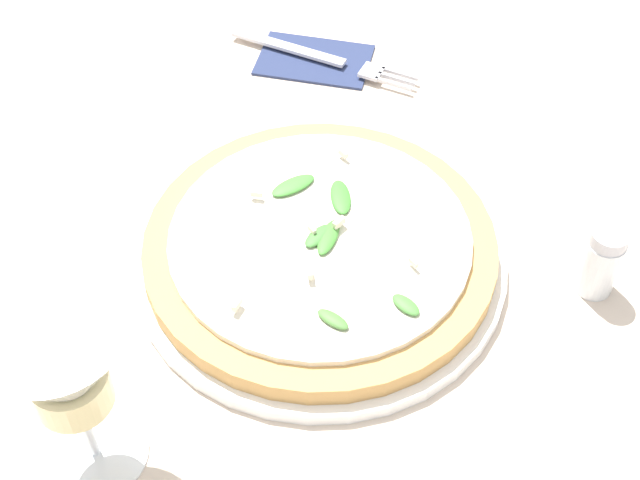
{
  "coord_description": "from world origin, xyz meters",
  "views": [
    {
      "loc": [
        0.01,
        -0.46,
        0.58
      ],
      "look_at": [
        -0.02,
        0.04,
        0.03
      ],
      "focal_mm": 50.0,
      "sensor_mm": 36.0,
      "label": 1
    }
  ],
  "objects_px": {
    "shaker_pepper": "(601,261)",
    "pizza_arugula_main": "(320,250)",
    "wine_glass": "(66,374)",
    "fork": "(321,57)"
  },
  "relations": [
    {
      "from": "fork",
      "to": "shaker_pepper",
      "type": "bearing_deg",
      "value": -27.98
    },
    {
      "from": "pizza_arugula_main",
      "to": "fork",
      "type": "xyz_separation_m",
      "value": [
        -0.02,
        0.28,
        -0.01
      ]
    },
    {
      "from": "pizza_arugula_main",
      "to": "fork",
      "type": "height_order",
      "value": "pizza_arugula_main"
    },
    {
      "from": "pizza_arugula_main",
      "to": "wine_glass",
      "type": "height_order",
      "value": "wine_glass"
    },
    {
      "from": "fork",
      "to": "shaker_pepper",
      "type": "relative_size",
      "value": 3.05
    },
    {
      "from": "shaker_pepper",
      "to": "pizza_arugula_main",
      "type": "bearing_deg",
      "value": 176.93
    },
    {
      "from": "wine_glass",
      "to": "fork",
      "type": "xyz_separation_m",
      "value": [
        0.13,
        0.47,
        -0.1
      ]
    },
    {
      "from": "wine_glass",
      "to": "shaker_pepper",
      "type": "height_order",
      "value": "wine_glass"
    },
    {
      "from": "wine_glass",
      "to": "shaker_pepper",
      "type": "bearing_deg",
      "value": 25.1
    },
    {
      "from": "shaker_pepper",
      "to": "fork",
      "type": "bearing_deg",
      "value": 129.89
    }
  ]
}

